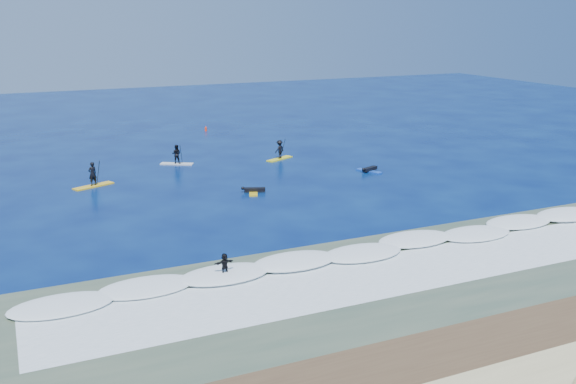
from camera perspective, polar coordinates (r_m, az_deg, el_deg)
name	(u,v)px	position (r m, az deg, el deg)	size (l,w,h in m)	color
ground	(275,209)	(44.36, -1.20, -1.53)	(160.00, 160.00, 0.00)	#031147
wet_sand_strip	(487,354)	(27.42, 17.25, -13.59)	(90.00, 5.00, 0.08)	#4A3522
shallow_water	(384,284)	(32.73, 8.56, -8.09)	(90.00, 13.00, 0.01)	#384D3B
breaking_wave	(345,257)	(35.88, 5.11, -5.81)	(40.00, 6.00, 0.30)	white
whitewater	(374,277)	(33.50, 7.63, -7.49)	(34.00, 5.00, 0.02)	silver
sup_paddler_left	(93,178)	(52.23, -16.96, 1.22)	(3.30, 2.03, 2.28)	yellow
sup_paddler_center	(177,156)	(58.29, -9.88, 3.18)	(2.91, 2.11, 2.06)	silver
sup_paddler_right	(280,151)	(59.45, -0.76, 3.69)	(2.99, 1.99, 2.08)	yellow
prone_paddler_near	(253,190)	(48.51, -3.09, 0.15)	(1.79, 2.37, 0.48)	gold
prone_paddler_far	(369,170)	(55.31, 7.22, 1.98)	(1.82, 2.42, 0.49)	#1746B1
wave_surfer	(225,266)	(32.87, -5.65, -6.54)	(1.72, 0.61, 1.22)	white
marker_buoy	(206,129)	(74.69, -7.32, 5.60)	(0.27, 0.27, 0.63)	#F83316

